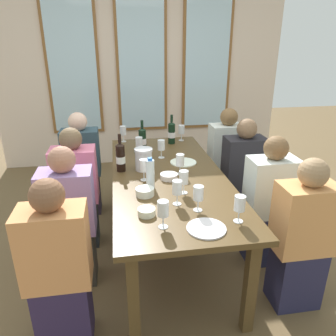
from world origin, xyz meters
TOP-DOWN VIEW (x-y plane):
  - ground_plane at (0.00, 0.00)m, footprint 12.00×12.00m
  - back_wall_with_windows at (0.00, 2.37)m, footprint 4.12×0.10m
  - dining_table at (0.00, 0.00)m, footprint 0.92×2.11m
  - white_plate_0 at (0.09, -0.87)m, footprint 0.24×0.24m
  - white_plate_1 at (0.18, 0.23)m, footprint 0.24×0.24m
  - metal_pitcher at (-0.19, 0.12)m, footprint 0.16×0.16m
  - wine_bottle_0 at (0.17, 0.84)m, footprint 0.08×0.08m
  - wine_bottle_1 at (-0.15, 0.65)m, footprint 0.08×0.08m
  - wine_bottle_2 at (-0.38, 0.13)m, footprint 0.08×0.08m
  - tasting_bowl_0 at (-0.24, -0.65)m, footprint 0.11×0.11m
  - tasting_bowl_1 at (-0.23, -0.37)m, footprint 0.13×0.13m
  - tasting_bowl_2 at (-0.01, -0.11)m, footprint 0.14×0.14m
  - water_bottle at (-0.18, -0.25)m, footprint 0.06×0.06m
  - wine_glass_0 at (0.05, -0.38)m, footprint 0.07×0.07m
  - wine_glass_1 at (-0.34, 0.98)m, footprint 0.07×0.07m
  - wine_glass_2 at (-0.21, -0.10)m, footprint 0.07×0.07m
  - wine_glass_3 at (0.10, -0.02)m, footprint 0.07×0.07m
  - wine_glass_4 at (0.30, 0.92)m, footprint 0.07×0.07m
  - wine_glass_5 at (-0.00, 0.40)m, footprint 0.07×0.07m
  - wine_glass_6 at (0.31, -0.82)m, footprint 0.07×0.07m
  - wine_glass_7 at (-0.16, -0.81)m, footprint 0.07×0.07m
  - wine_glass_8 at (-0.20, 0.53)m, footprint 0.07×0.07m
  - wine_glass_9 at (0.09, -0.64)m, footprint 0.07×0.07m
  - wine_glass_10 at (-0.03, -0.54)m, footprint 0.07×0.07m
  - seated_person_0 at (-0.79, 0.84)m, footprint 0.38×0.24m
  - seated_person_1 at (0.79, 0.79)m, footprint 0.38×0.24m
  - seated_person_2 at (-0.79, -0.29)m, footprint 0.38×0.24m
  - seated_person_3 at (0.79, -0.28)m, footprint 0.38×0.24m
  - seated_person_4 at (-0.79, -0.84)m, footprint 0.38×0.24m
  - seated_person_5 at (0.79, -0.78)m, footprint 0.38×0.24m
  - seated_person_6 at (-0.79, 0.22)m, footprint 0.38×0.24m
  - seated_person_7 at (0.79, 0.30)m, footprint 0.38×0.24m

SIDE VIEW (x-z plane):
  - ground_plane at x=0.00m, z-range 0.00..0.00m
  - seated_person_0 at x=-0.79m, z-range -0.03..1.08m
  - seated_person_1 at x=0.79m, z-range -0.03..1.08m
  - seated_person_2 at x=-0.79m, z-range -0.03..1.08m
  - seated_person_3 at x=0.79m, z-range -0.03..1.08m
  - seated_person_4 at x=-0.79m, z-range -0.03..1.08m
  - seated_person_5 at x=0.79m, z-range -0.03..1.08m
  - seated_person_6 at x=-0.79m, z-range -0.03..1.08m
  - seated_person_7 at x=0.79m, z-range -0.03..1.08m
  - dining_table at x=0.00m, z-range 0.29..1.03m
  - white_plate_0 at x=0.09m, z-range 0.74..0.75m
  - white_plate_1 at x=0.18m, z-range 0.74..0.75m
  - tasting_bowl_2 at x=-0.01m, z-range 0.74..0.78m
  - tasting_bowl_0 at x=-0.24m, z-range 0.74..0.78m
  - tasting_bowl_1 at x=-0.23m, z-range 0.74..0.79m
  - metal_pitcher at x=-0.19m, z-range 0.74..0.93m
  - water_bottle at x=-0.18m, z-range 0.73..0.97m
  - wine_glass_4 at x=0.30m, z-range 0.77..0.94m
  - wine_glass_6 at x=0.31m, z-range 0.77..0.94m
  - wine_glass_7 at x=-0.16m, z-range 0.77..0.94m
  - wine_glass_10 at x=-0.03m, z-range 0.77..0.94m
  - wine_bottle_1 at x=-0.15m, z-range 0.70..1.01m
  - wine_glass_8 at x=-0.20m, z-range 0.77..0.94m
  - wine_glass_1 at x=-0.34m, z-range 0.77..0.94m
  - wine_bottle_0 at x=0.17m, z-range 0.70..1.01m
  - wine_glass_0 at x=0.05m, z-range 0.77..0.95m
  - wine_glass_2 at x=-0.21m, z-range 0.77..0.95m
  - wine_glass_3 at x=0.10m, z-range 0.77..0.95m
  - wine_glass_5 at x=0.00m, z-range 0.77..0.95m
  - wine_glass_9 at x=0.09m, z-range 0.77..0.95m
  - wine_bottle_2 at x=-0.38m, z-range 0.70..1.03m
  - back_wall_with_windows at x=0.00m, z-range 0.00..2.90m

